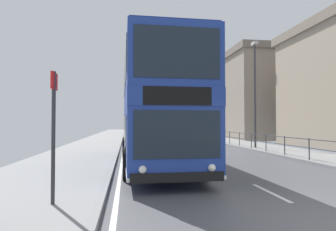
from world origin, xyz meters
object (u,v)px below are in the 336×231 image
bus_stop_sign_near (54,122)px  background_building_00 (243,107)px  double_decker_bus_main (155,110)px  street_lamp_far_side (255,86)px  background_building_01 (265,97)px

bus_stop_sign_near → background_building_00: (21.83, 42.70, 2.83)m
double_decker_bus_main → background_building_00: 41.55m
street_lamp_far_side → background_building_00: (11.64, 30.23, 0.29)m
double_decker_bus_main → street_lamp_far_side: street_lamp_far_side is taller
double_decker_bus_main → street_lamp_far_side: size_ratio=1.41×
street_lamp_far_side → background_building_01: (8.24, 15.12, 0.62)m
bus_stop_sign_near → street_lamp_far_side: street_lamp_far_side is taller
double_decker_bus_main → street_lamp_far_side: bearing=41.2°
double_decker_bus_main → bus_stop_sign_near: double_decker_bus_main is taller
double_decker_bus_main → bus_stop_sign_near: (-2.69, -5.89, -0.56)m
street_lamp_far_side → background_building_01: background_building_01 is taller
background_building_00 → background_building_01: 15.50m
background_building_01 → bus_stop_sign_near: bearing=-123.8°
double_decker_bus_main → bus_stop_sign_near: 6.50m
double_decker_bus_main → bus_stop_sign_near: bearing=-114.5°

